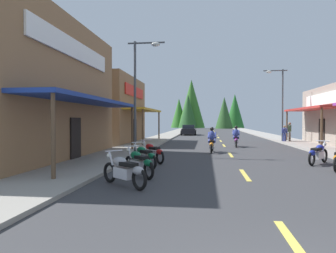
{
  "coord_description": "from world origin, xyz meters",
  "views": [
    {
      "loc": [
        -1.37,
        -2.85,
        1.95
      ],
      "look_at": [
        -5.4,
        29.04,
        1.34
      ],
      "focal_mm": 32.58,
      "sensor_mm": 36.0,
      "label": 1
    }
  ],
  "objects_px": {
    "pedestrian_by_shop": "(290,131)",
    "parked_car_curbside": "(189,130)",
    "rider_cruising_lead": "(212,142)",
    "motorcycle_parked_left_0": "(124,170)",
    "streetlamp_left": "(140,82)",
    "motorcycle_parked_left_2": "(144,156)",
    "streetlamp_right": "(279,95)",
    "motorcycle_parked_left_1": "(139,162)",
    "motorcycle_parked_right_3": "(318,153)",
    "rider_cruising_trailing": "(236,138)",
    "pedestrian_waiting": "(285,133)",
    "motorcycle_parked_left_3": "(152,152)"
  },
  "relations": [
    {
      "from": "motorcycle_parked_left_1",
      "to": "streetlamp_left",
      "type": "bearing_deg",
      "value": -28.21
    },
    {
      "from": "rider_cruising_trailing",
      "to": "pedestrian_by_shop",
      "type": "relative_size",
      "value": 1.18
    },
    {
      "from": "streetlamp_right",
      "to": "motorcycle_parked_left_1",
      "type": "relative_size",
      "value": 3.85
    },
    {
      "from": "rider_cruising_trailing",
      "to": "parked_car_curbside",
      "type": "relative_size",
      "value": 0.49
    },
    {
      "from": "pedestrian_waiting",
      "to": "motorcycle_parked_right_3",
      "type": "bearing_deg",
      "value": -29.46
    },
    {
      "from": "motorcycle_parked_right_3",
      "to": "motorcycle_parked_left_0",
      "type": "bearing_deg",
      "value": 166.03
    },
    {
      "from": "parked_car_curbside",
      "to": "motorcycle_parked_left_0",
      "type": "bearing_deg",
      "value": 178.45
    },
    {
      "from": "motorcycle_parked_left_2",
      "to": "motorcycle_parked_left_0",
      "type": "bearing_deg",
      "value": 143.46
    },
    {
      "from": "streetlamp_right",
      "to": "pedestrian_by_shop",
      "type": "xyz_separation_m",
      "value": [
        0.96,
        0.13,
        -3.17
      ]
    },
    {
      "from": "rider_cruising_lead",
      "to": "rider_cruising_trailing",
      "type": "xyz_separation_m",
      "value": [
        1.86,
        4.33,
        0.0
      ]
    },
    {
      "from": "motorcycle_parked_right_3",
      "to": "rider_cruising_trailing",
      "type": "bearing_deg",
      "value": 56.3
    },
    {
      "from": "pedestrian_waiting",
      "to": "parked_car_curbside",
      "type": "relative_size",
      "value": 0.35
    },
    {
      "from": "rider_cruising_trailing",
      "to": "motorcycle_parked_left_2",
      "type": "bearing_deg",
      "value": 160.61
    },
    {
      "from": "motorcycle_parked_right_3",
      "to": "pedestrian_waiting",
      "type": "distance_m",
      "value": 13.95
    },
    {
      "from": "motorcycle_parked_right_3",
      "to": "motorcycle_parked_left_3",
      "type": "xyz_separation_m",
      "value": [
        -7.49,
        -0.38,
        0.0
      ]
    },
    {
      "from": "motorcycle_parked_left_2",
      "to": "pedestrian_by_shop",
      "type": "distance_m",
      "value": 18.97
    },
    {
      "from": "motorcycle_parked_left_2",
      "to": "parked_car_curbside",
      "type": "relative_size",
      "value": 0.4
    },
    {
      "from": "motorcycle_parked_left_0",
      "to": "pedestrian_by_shop",
      "type": "height_order",
      "value": "pedestrian_by_shop"
    },
    {
      "from": "motorcycle_parked_right_3",
      "to": "motorcycle_parked_left_0",
      "type": "relative_size",
      "value": 1.01
    },
    {
      "from": "motorcycle_parked_left_3",
      "to": "pedestrian_by_shop",
      "type": "bearing_deg",
      "value": -74.35
    },
    {
      "from": "motorcycle_parked_right_3",
      "to": "motorcycle_parked_left_2",
      "type": "relative_size",
      "value": 1.0
    },
    {
      "from": "motorcycle_parked_left_3",
      "to": "motorcycle_parked_left_0",
      "type": "bearing_deg",
      "value": 141.16
    },
    {
      "from": "streetlamp_left",
      "to": "motorcycle_parked_left_2",
      "type": "xyz_separation_m",
      "value": [
        1.13,
        -4.53,
        -3.68
      ]
    },
    {
      "from": "pedestrian_by_shop",
      "to": "parked_car_curbside",
      "type": "relative_size",
      "value": 0.42
    },
    {
      "from": "streetlamp_right",
      "to": "rider_cruising_lead",
      "type": "relative_size",
      "value": 3.06
    },
    {
      "from": "motorcycle_parked_left_0",
      "to": "parked_car_curbside",
      "type": "distance_m",
      "value": 33.07
    },
    {
      "from": "streetlamp_right",
      "to": "rider_cruising_trailing",
      "type": "relative_size",
      "value": 3.06
    },
    {
      "from": "streetlamp_right",
      "to": "parked_car_curbside",
      "type": "height_order",
      "value": "streetlamp_right"
    },
    {
      "from": "pedestrian_by_shop",
      "to": "parked_car_curbside",
      "type": "bearing_deg",
      "value": 167.67
    },
    {
      "from": "motorcycle_parked_left_0",
      "to": "parked_car_curbside",
      "type": "height_order",
      "value": "parked_car_curbside"
    },
    {
      "from": "motorcycle_parked_left_3",
      "to": "streetlamp_left",
      "type": "bearing_deg",
      "value": -17.89
    },
    {
      "from": "motorcycle_parked_left_3",
      "to": "pedestrian_by_shop",
      "type": "xyz_separation_m",
      "value": [
        9.94,
        14.53,
        0.57
      ]
    },
    {
      "from": "motorcycle_parked_left_1",
      "to": "motorcycle_parked_left_3",
      "type": "relative_size",
      "value": 1.0
    },
    {
      "from": "motorcycle_parked_left_1",
      "to": "streetlamp_right",
      "type": "bearing_deg",
      "value": -66.19
    },
    {
      "from": "rider_cruising_trailing",
      "to": "motorcycle_parked_right_3",
      "type": "bearing_deg",
      "value": -157.96
    },
    {
      "from": "rider_cruising_lead",
      "to": "parked_car_curbside",
      "type": "bearing_deg",
      "value": 10.2
    },
    {
      "from": "streetlamp_left",
      "to": "motorcycle_parked_left_1",
      "type": "relative_size",
      "value": 3.78
    },
    {
      "from": "pedestrian_by_shop",
      "to": "pedestrian_waiting",
      "type": "height_order",
      "value": "pedestrian_by_shop"
    },
    {
      "from": "rider_cruising_lead",
      "to": "pedestrian_by_shop",
      "type": "relative_size",
      "value": 1.18
    },
    {
      "from": "pedestrian_by_shop",
      "to": "motorcycle_parked_right_3",
      "type": "bearing_deg",
      "value": -58.64
    },
    {
      "from": "motorcycle_parked_right_3",
      "to": "parked_car_curbside",
      "type": "xyz_separation_m",
      "value": [
        -7.39,
        27.46,
        0.2
      ]
    },
    {
      "from": "motorcycle_parked_left_1",
      "to": "motorcycle_parked_left_3",
      "type": "xyz_separation_m",
      "value": [
        -0.16,
        3.55,
        0.0
      ]
    },
    {
      "from": "rider_cruising_lead",
      "to": "motorcycle_parked_left_0",
      "type": "bearing_deg",
      "value": 168.1
    },
    {
      "from": "streetlamp_right",
      "to": "pedestrian_by_shop",
      "type": "bearing_deg",
      "value": 7.79
    },
    {
      "from": "pedestrian_by_shop",
      "to": "pedestrian_waiting",
      "type": "bearing_deg",
      "value": -104.77
    },
    {
      "from": "rider_cruising_lead",
      "to": "streetlamp_right",
      "type": "bearing_deg",
      "value": -29.35
    },
    {
      "from": "streetlamp_left",
      "to": "pedestrian_waiting",
      "type": "xyz_separation_m",
      "value": [
        10.62,
        11.23,
        -3.29
      ]
    },
    {
      "from": "motorcycle_parked_left_1",
      "to": "motorcycle_parked_right_3",
      "type": "bearing_deg",
      "value": -101.82
    },
    {
      "from": "streetlamp_left",
      "to": "rider_cruising_trailing",
      "type": "xyz_separation_m",
      "value": [
        5.91,
        6.23,
        -3.51
      ]
    },
    {
      "from": "motorcycle_parked_right_3",
      "to": "rider_cruising_trailing",
      "type": "xyz_separation_m",
      "value": [
        -2.77,
        8.81,
        0.17
      ]
    }
  ]
}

